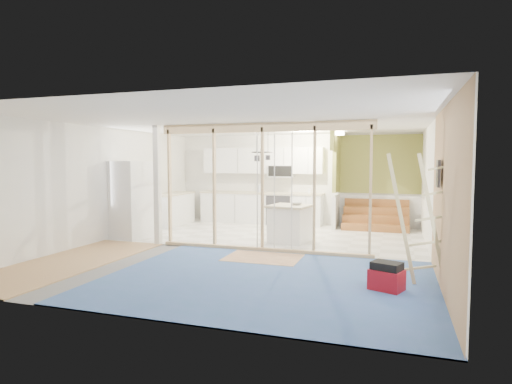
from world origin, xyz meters
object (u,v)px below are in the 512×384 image
(fridge, at_px, (130,200))
(toolbox, at_px, (387,277))
(island, at_px, (290,224))
(ladder, at_px, (421,219))

(fridge, height_order, toolbox, fridge)
(island, relative_size, ladder, 0.52)
(fridge, xyz_separation_m, ladder, (6.31, -2.00, 0.07))
(fridge, distance_m, toolbox, 6.38)
(fridge, bearing_deg, ladder, -8.68)
(island, distance_m, toolbox, 3.76)
(toolbox, bearing_deg, ladder, 65.38)
(island, xyz_separation_m, ladder, (2.60, -2.65, 0.57))
(fridge, height_order, island, fridge)
(island, bearing_deg, toolbox, -45.96)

